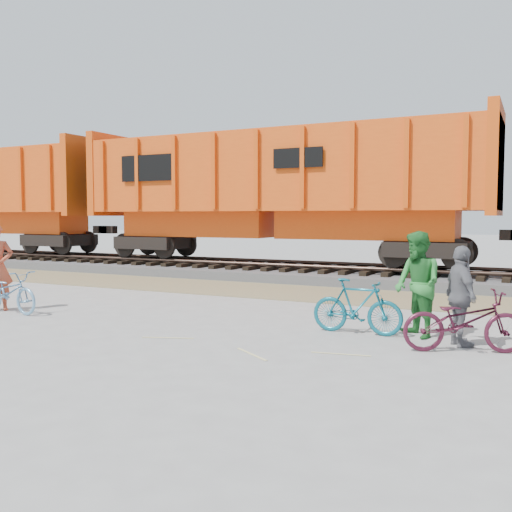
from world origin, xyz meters
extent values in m
plane|color=#9E9E99|center=(0.00, 0.00, 0.00)|extent=(120.00, 120.00, 0.00)
cube|color=#8A7B55|center=(0.00, 5.50, 0.01)|extent=(120.00, 3.00, 0.02)
cube|color=slate|center=(0.00, 9.00, 0.15)|extent=(120.00, 4.00, 0.30)
cube|color=black|center=(-6.50, 9.00, 0.36)|extent=(0.22, 2.60, 0.12)
cube|color=black|center=(0.00, 9.00, 0.36)|extent=(0.22, 2.60, 0.12)
cylinder|color=#382821|center=(0.00, 8.28, 0.48)|extent=(120.00, 0.12, 0.12)
cylinder|color=#382821|center=(0.00, 9.72, 0.48)|extent=(120.00, 0.12, 0.12)
cube|color=#D6480D|center=(-11.51, 9.00, 3.64)|extent=(0.30, 3.06, 3.10)
cube|color=black|center=(-3.36, 9.00, 0.94)|extent=(11.20, 2.20, 0.80)
cube|color=#E65110|center=(-3.36, 9.00, 1.79)|extent=(11.76, 1.65, 0.90)
cube|color=#E65110|center=(-3.36, 9.00, 3.54)|extent=(14.00, 3.00, 2.60)
cube|color=#D6480D|center=(-10.21, 9.00, 3.64)|extent=(0.30, 3.06, 3.10)
cube|color=#D6480D|center=(3.49, 9.00, 3.64)|extent=(0.30, 3.06, 3.10)
cube|color=black|center=(-7.56, 7.42, 3.74)|extent=(2.20, 0.04, 0.90)
imported|color=#6FA3CA|center=(-5.53, -0.20, 0.46)|extent=(1.79, 0.77, 0.91)
imported|color=#0F5F72|center=(1.79, 0.97, 0.49)|extent=(1.63, 0.48, 0.98)
imported|color=#471627|center=(3.64, 0.36, 0.48)|extent=(1.93, 1.25, 0.96)
imported|color=#287C31|center=(2.79, 1.17, 0.91)|extent=(1.11, 1.12, 1.82)
imported|color=slate|center=(3.54, 0.76, 0.81)|extent=(0.82, 1.01, 1.61)
camera|label=1|loc=(4.58, -8.73, 2.07)|focal=40.00mm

